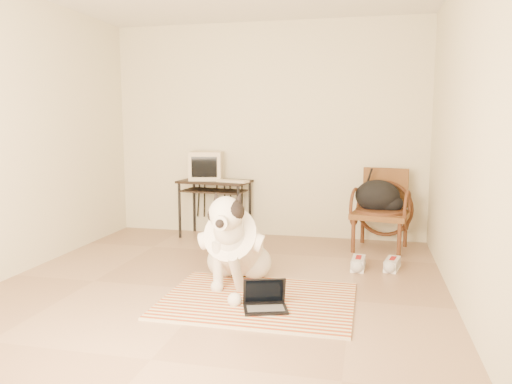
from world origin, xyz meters
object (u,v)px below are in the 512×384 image
(laptop, at_px, (265,301))
(backpack, at_px, (380,197))
(crt_monitor, at_px, (206,166))
(pc_tower, at_px, (227,223))
(dog, at_px, (235,245))
(computer_desk, at_px, (215,189))
(rattan_chair, at_px, (382,209))

(laptop, distance_m, backpack, 2.45)
(crt_monitor, bearing_deg, pc_tower, -13.93)
(crt_monitor, height_order, backpack, crt_monitor)
(dog, relative_size, computer_desk, 1.37)
(laptop, bearing_deg, computer_desk, 116.06)
(dog, distance_m, laptop, 0.76)
(rattan_chair, bearing_deg, computer_desk, 176.36)
(dog, distance_m, computer_desk, 1.92)
(pc_tower, bearing_deg, dog, -71.81)
(pc_tower, relative_size, backpack, 0.77)
(dog, relative_size, laptop, 3.24)
(laptop, distance_m, rattan_chair, 2.41)
(computer_desk, xyz_separation_m, backpack, (2.03, -0.11, -0.03))
(pc_tower, bearing_deg, crt_monitor, 166.07)
(backpack, bearing_deg, crt_monitor, 175.32)
(computer_desk, distance_m, backpack, 2.03)
(laptop, height_order, pc_tower, pc_tower)
(laptop, distance_m, crt_monitor, 2.83)
(rattan_chair, height_order, backpack, rattan_chair)
(pc_tower, height_order, backpack, backpack)
(dog, distance_m, pc_tower, 1.84)
(laptop, bearing_deg, backpack, 68.11)
(laptop, distance_m, pc_tower, 2.52)
(laptop, bearing_deg, pc_tower, 112.74)
(crt_monitor, distance_m, pc_tower, 0.78)
(pc_tower, xyz_separation_m, rattan_chair, (1.89, -0.12, 0.27))
(laptop, bearing_deg, crt_monitor, 117.90)
(crt_monitor, relative_size, rattan_chair, 0.51)
(crt_monitor, distance_m, rattan_chair, 2.24)
(laptop, height_order, computer_desk, computer_desk)
(crt_monitor, relative_size, backpack, 0.85)
(dog, xyz_separation_m, rattan_chair, (1.32, 1.62, 0.10))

